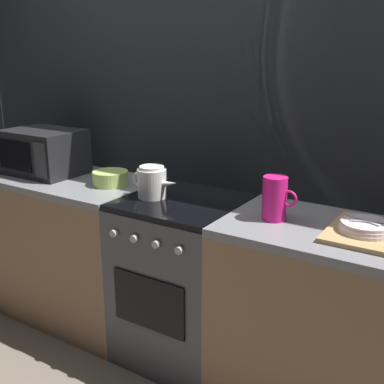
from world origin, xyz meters
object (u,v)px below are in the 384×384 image
Objects in this scene: kettle at (152,182)px; dish_pile at (366,230)px; mixing_bowl at (110,178)px; pitcher at (275,198)px; microwave at (44,152)px; stove_unit at (183,279)px.

kettle is 0.71× the size of dish_pile.
kettle is 0.35m from mixing_bowl.
pitcher reaches higher than dish_pile.
microwave is 1.15× the size of dish_pile.
kettle reaches higher than dish_pile.
pitcher is at bearing -2.65° from stove_unit.
pitcher is at bearing -2.04° from mixing_bowl.
kettle is at bearing -177.27° from dish_pile.
stove_unit is 1.96× the size of microwave.
kettle reaches higher than stove_unit.
microwave is 0.53m from mixing_bowl.
dish_pile is at bearing 3.73° from pitcher.
mixing_bowl is at bearing 169.92° from kettle.
dish_pile is (1.41, -0.01, -0.02)m from mixing_bowl.
dish_pile is (1.93, 0.00, -0.11)m from microwave.
microwave is 1.93m from dish_pile.
mixing_bowl is (0.52, 0.01, -0.10)m from microwave.
stove_unit is at bearing 177.35° from pitcher.
microwave is 1.53m from pitcher.
pitcher is (0.67, 0.02, 0.02)m from kettle.
kettle is 1.07m from dish_pile.
stove_unit is at bearing 17.60° from kettle.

